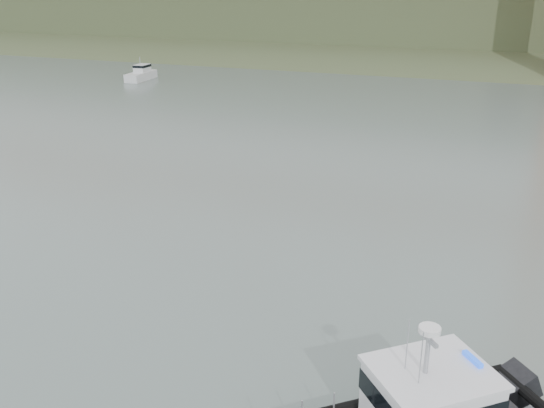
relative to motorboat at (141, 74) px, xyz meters
The scene contains 3 objects.
ground 67.48m from the motorboat, 55.59° to the right, with size 400.00×400.00×0.00m, color #47544E.
headlands 79.81m from the motorboat, 61.37° to the left, with size 500.00×105.36×27.12m.
motorboat is the anchor object (origin of this frame).
Camera 1 is at (10.43, -19.24, 13.97)m, focal length 40.00 mm.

